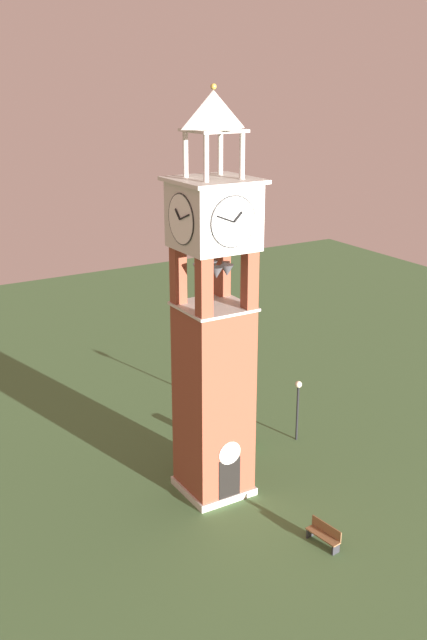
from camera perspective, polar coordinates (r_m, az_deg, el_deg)
name	(u,v)px	position (r m, az deg, el deg)	size (l,w,h in m)	color
ground	(213,489)	(34.70, 0.00, -13.21)	(80.00, 80.00, 0.00)	#476B3D
clock_tower	(214,337)	(31.35, 0.00, -1.37)	(3.37, 3.37, 18.09)	brown
park_bench	(324,534)	(31.23, 8.74, -16.42)	(0.64, 1.64, 0.95)	brown
lamp_post	(298,399)	(38.10, 6.70, -6.20)	(0.36, 0.36, 3.37)	black
trash_bin	(209,435)	(38.50, -0.35, -9.07)	(0.52, 0.52, 0.80)	#38513D
shrub_near_entry	(247,437)	(38.18, 2.66, -9.22)	(0.87, 0.87, 0.94)	#28562D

